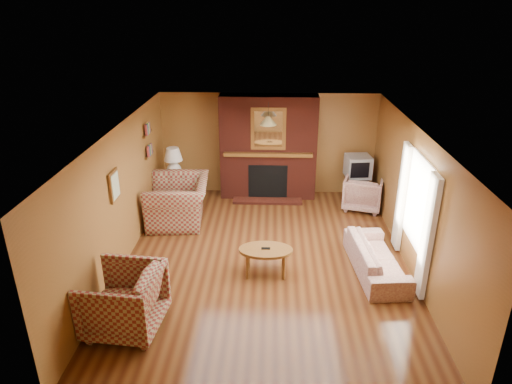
{
  "coord_description": "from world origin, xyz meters",
  "views": [
    {
      "loc": [
        0.1,
        -7.07,
        4.34
      ],
      "look_at": [
        -0.19,
        0.6,
        1.09
      ],
      "focal_mm": 32.0,
      "sensor_mm": 36.0,
      "label": 1
    }
  ],
  "objects_px": {
    "tv_stand": "(356,188)",
    "fireplace": "(268,148)",
    "coffee_table": "(266,252)",
    "plaid_loveseat": "(178,201)",
    "table_lamp": "(173,161)",
    "crt_tv": "(358,166)",
    "plaid_armchair": "(123,300)",
    "floral_armchair": "(363,192)",
    "floral_sofa": "(376,258)",
    "side_table": "(176,190)"
  },
  "relations": [
    {
      "from": "table_lamp",
      "to": "side_table",
      "type": "bearing_deg",
      "value": 0.0
    },
    {
      "from": "fireplace",
      "to": "coffee_table",
      "type": "height_order",
      "value": "fireplace"
    },
    {
      "from": "plaid_loveseat",
      "to": "floral_armchair",
      "type": "distance_m",
      "value": 4.06
    },
    {
      "from": "floral_sofa",
      "to": "tv_stand",
      "type": "height_order",
      "value": "tv_stand"
    },
    {
      "from": "coffee_table",
      "to": "plaid_armchair",
      "type": "bearing_deg",
      "value": -142.77
    },
    {
      "from": "table_lamp",
      "to": "plaid_loveseat",
      "type": "bearing_deg",
      "value": -74.46
    },
    {
      "from": "plaid_loveseat",
      "to": "side_table",
      "type": "distance_m",
      "value": 0.94
    },
    {
      "from": "floral_armchair",
      "to": "side_table",
      "type": "bearing_deg",
      "value": 14.94
    },
    {
      "from": "side_table",
      "to": "crt_tv",
      "type": "relative_size",
      "value": 1.11
    },
    {
      "from": "floral_sofa",
      "to": "table_lamp",
      "type": "bearing_deg",
      "value": 50.95
    },
    {
      "from": "fireplace",
      "to": "table_lamp",
      "type": "bearing_deg",
      "value": -165.71
    },
    {
      "from": "floral_armchair",
      "to": "coffee_table",
      "type": "xyz_separation_m",
      "value": [
        -2.12,
        -2.74,
        0.04
      ]
    },
    {
      "from": "floral_sofa",
      "to": "coffee_table",
      "type": "xyz_separation_m",
      "value": [
        -1.89,
        -0.13,
        0.15
      ]
    },
    {
      "from": "coffee_table",
      "to": "tv_stand",
      "type": "distance_m",
      "value": 3.79
    },
    {
      "from": "floral_sofa",
      "to": "crt_tv",
      "type": "relative_size",
      "value": 3.07
    },
    {
      "from": "plaid_loveseat",
      "to": "side_table",
      "type": "height_order",
      "value": "plaid_loveseat"
    },
    {
      "from": "plaid_loveseat",
      "to": "floral_armchair",
      "type": "bearing_deg",
      "value": 96.37
    },
    {
      "from": "floral_armchair",
      "to": "coffee_table",
      "type": "height_order",
      "value": "floral_armchair"
    },
    {
      "from": "fireplace",
      "to": "tv_stand",
      "type": "height_order",
      "value": "fireplace"
    },
    {
      "from": "table_lamp",
      "to": "crt_tv",
      "type": "bearing_deg",
      "value": 4.74
    },
    {
      "from": "coffee_table",
      "to": "tv_stand",
      "type": "bearing_deg",
      "value": 57.4
    },
    {
      "from": "side_table",
      "to": "floral_sofa",
      "type": "bearing_deg",
      "value": -34.09
    },
    {
      "from": "table_lamp",
      "to": "tv_stand",
      "type": "bearing_deg",
      "value": 4.82
    },
    {
      "from": "crt_tv",
      "to": "coffee_table",
      "type": "bearing_deg",
      "value": -122.65
    },
    {
      "from": "floral_armchair",
      "to": "floral_sofa",
      "type": "bearing_deg",
      "value": 101.29
    },
    {
      "from": "plaid_loveseat",
      "to": "crt_tv",
      "type": "relative_size",
      "value": 2.38
    },
    {
      "from": "crt_tv",
      "to": "fireplace",
      "type": "bearing_deg",
      "value": 174.7
    },
    {
      "from": "fireplace",
      "to": "table_lamp",
      "type": "xyz_separation_m",
      "value": [
        -2.1,
        -0.53,
        -0.15
      ]
    },
    {
      "from": "floral_armchair",
      "to": "crt_tv",
      "type": "bearing_deg",
      "value": -63.61
    },
    {
      "from": "floral_armchair",
      "to": "table_lamp",
      "type": "relative_size",
      "value": 1.23
    },
    {
      "from": "tv_stand",
      "to": "crt_tv",
      "type": "xyz_separation_m",
      "value": [
        0.0,
        -0.01,
        0.54
      ]
    },
    {
      "from": "plaid_loveseat",
      "to": "table_lamp",
      "type": "distance_m",
      "value": 1.1
    },
    {
      "from": "coffee_table",
      "to": "side_table",
      "type": "height_order",
      "value": "side_table"
    },
    {
      "from": "floral_armchair",
      "to": "coffee_table",
      "type": "distance_m",
      "value": 3.46
    },
    {
      "from": "floral_sofa",
      "to": "plaid_loveseat",
      "type": "bearing_deg",
      "value": 59.3
    },
    {
      "from": "fireplace",
      "to": "plaid_armchair",
      "type": "bearing_deg",
      "value": -111.85
    },
    {
      "from": "tv_stand",
      "to": "table_lamp",
      "type": "bearing_deg",
      "value": -169.6
    },
    {
      "from": "plaid_armchair",
      "to": "plaid_loveseat",
      "type": "bearing_deg",
      "value": -176.08
    },
    {
      "from": "tv_stand",
      "to": "fireplace",
      "type": "bearing_deg",
      "value": -179.57
    },
    {
      "from": "plaid_loveseat",
      "to": "crt_tv",
      "type": "height_order",
      "value": "crt_tv"
    },
    {
      "from": "tv_stand",
      "to": "plaid_armchair",
      "type": "bearing_deg",
      "value": -124.95
    },
    {
      "from": "plaid_loveseat",
      "to": "coffee_table",
      "type": "relative_size",
      "value": 1.55
    },
    {
      "from": "fireplace",
      "to": "plaid_armchair",
      "type": "xyz_separation_m",
      "value": [
        -1.95,
        -4.86,
        -0.71
      ]
    },
    {
      "from": "plaid_armchair",
      "to": "crt_tv",
      "type": "relative_size",
      "value": 1.74
    },
    {
      "from": "plaid_loveseat",
      "to": "table_lamp",
      "type": "relative_size",
      "value": 2.09
    },
    {
      "from": "fireplace",
      "to": "crt_tv",
      "type": "bearing_deg",
      "value": -5.3
    },
    {
      "from": "fireplace",
      "to": "plaid_loveseat",
      "type": "xyz_separation_m",
      "value": [
        -1.85,
        -1.43,
        -0.72
      ]
    },
    {
      "from": "fireplace",
      "to": "tv_stand",
      "type": "xyz_separation_m",
      "value": [
        2.05,
        -0.18,
        -0.89
      ]
    },
    {
      "from": "crt_tv",
      "to": "plaid_loveseat",
      "type": "bearing_deg",
      "value": -162.31
    },
    {
      "from": "table_lamp",
      "to": "plaid_armchair",
      "type": "bearing_deg",
      "value": -88.02
    }
  ]
}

